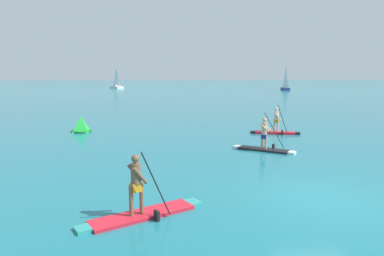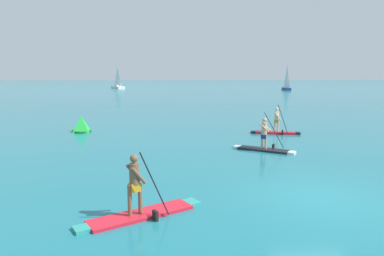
{
  "view_description": "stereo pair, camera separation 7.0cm",
  "coord_description": "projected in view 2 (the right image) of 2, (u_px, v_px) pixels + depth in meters",
  "views": [
    {
      "loc": [
        -4.72,
        -9.83,
        3.72
      ],
      "look_at": [
        -3.43,
        8.34,
        0.9
      ],
      "focal_mm": 32.39,
      "sensor_mm": 36.0,
      "label": 1
    },
    {
      "loc": [
        -4.65,
        -9.84,
        3.72
      ],
      "look_at": [
        -3.43,
        8.34,
        0.9
      ],
      "focal_mm": 32.39,
      "sensor_mm": 36.0,
      "label": 2
    }
  ],
  "objects": [
    {
      "name": "ground",
      "position": [
        322.0,
        197.0,
        10.58
      ],
      "size": [
        440.0,
        440.0,
        0.0
      ],
      "primitive_type": "plane",
      "color": "#1E727F"
    },
    {
      "name": "paddleboarder_near_left",
      "position": [
        140.0,
        204.0,
        9.12
      ],
      "size": [
        3.31,
        2.16,
        1.92
      ],
      "rotation": [
        0.0,
        0.0,
        0.52
      ],
      "color": "red",
      "rests_on": "ground"
    },
    {
      "name": "paddleboarder_mid_center",
      "position": [
        264.0,
        144.0,
        17.05
      ],
      "size": [
        2.83,
        2.07,
        1.9
      ],
      "rotation": [
        0.0,
        0.0,
        -0.58
      ],
      "color": "black",
      "rests_on": "ground"
    },
    {
      "name": "paddleboarder_far_right",
      "position": [
        276.0,
        129.0,
        21.89
      ],
      "size": [
        3.07,
        1.13,
        1.88
      ],
      "rotation": [
        0.0,
        0.0,
        -0.23
      ],
      "color": "red",
      "rests_on": "ground"
    },
    {
      "name": "race_marker_buoy",
      "position": [
        81.0,
        125.0,
        22.66
      ],
      "size": [
        1.48,
        1.48,
        1.02
      ],
      "color": "green",
      "rests_on": "ground"
    },
    {
      "name": "sailboat_left_horizon",
      "position": [
        118.0,
        86.0,
        92.56
      ],
      "size": [
        4.38,
        6.28,
        6.14
      ],
      "rotation": [
        0.0,
        0.0,
        5.18
      ],
      "color": "white",
      "rests_on": "ground"
    },
    {
      "name": "sailboat_right_horizon",
      "position": [
        286.0,
        86.0,
        82.72
      ],
      "size": [
        1.98,
        5.19,
        6.38
      ],
      "rotation": [
        0.0,
        0.0,
        4.58
      ],
      "color": "navy",
      "rests_on": "ground"
    }
  ]
}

